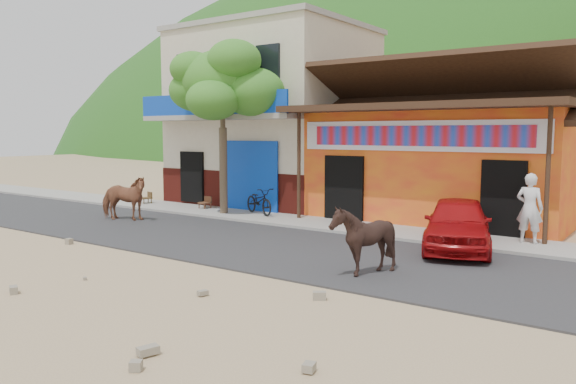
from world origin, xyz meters
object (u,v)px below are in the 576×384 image
Objects in this scene: cow_tan at (123,198)px; tree at (223,128)px; scooter at (259,201)px; cafe_chair_left at (146,193)px; pedestrian at (530,208)px; cafe_chair_right at (205,197)px; cow_dark at (363,240)px; red_car at (458,224)px.

tree is at bearing -57.26° from cow_tan.
cafe_chair_left is at bearing 116.83° from scooter.
pedestrian reaches higher than cafe_chair_right.
tree reaches higher than cow_dark.
pedestrian is 2.15× the size of cafe_chair_left.
cow_dark is at bearing -102.65° from scooter.
cow_tan is at bearing 18.13° from pedestrian.
cafe_chair_right is at bearing 114.04° from scooter.
tree is at bearing 155.61° from red_car.
cafe_chair_left is at bearing -136.20° from cow_dark.
cow_dark is 1.77× the size of cafe_chair_right.
cow_dark reaches higher than cafe_chair_left.
cafe_chair_right is (0.53, 3.30, -0.25)m from cow_tan.
scooter reaches higher than cafe_chair_right.
red_car is (8.68, -1.00, -2.42)m from tree.
red_car is 7.62m from scooter.
cafe_chair_right is (-2.61, 0.01, -0.05)m from scooter.
pedestrian is (11.97, 3.29, 0.24)m from cow_tan.
cow_tan is at bearing -33.19° from cafe_chair_left.
cow_dark is (7.95, -4.58, -2.35)m from tree.
cow_dark is (9.89, -1.78, -0.01)m from cow_tan.
red_car is at bearing 50.58° from pedestrian.
tree reaches higher than red_car.
red_car is (10.62, 1.80, -0.08)m from cow_tan.
cafe_chair_left is at bearing 3.77° from pedestrian.
cow_dark is 0.38× the size of red_car.
tree reaches higher than pedestrian.
tree reaches higher than scooter.
cow_dark is 0.81× the size of pedestrian.
cow_dark is at bearing -122.84° from cow_tan.
red_car is at bearing 143.55° from cow_dark.
tree is 2.98m from cafe_chair_right.
cow_tan reaches higher than red_car.
cow_tan is at bearing -94.86° from cafe_chair_right.
cafe_chair_left is (-4.40, 0.23, -2.58)m from tree.
cow_tan is 0.46× the size of red_car.
scooter is at bearing 20.29° from cafe_chair_left.
scooter is (-7.48, 1.49, -0.11)m from red_car.
cow_tan is 2.09× the size of cafe_chair_left.
pedestrian reaches higher than cow_tan.
red_car is 2.19× the size of scooter.
cafe_chair_left is 3.01m from cafe_chair_right.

